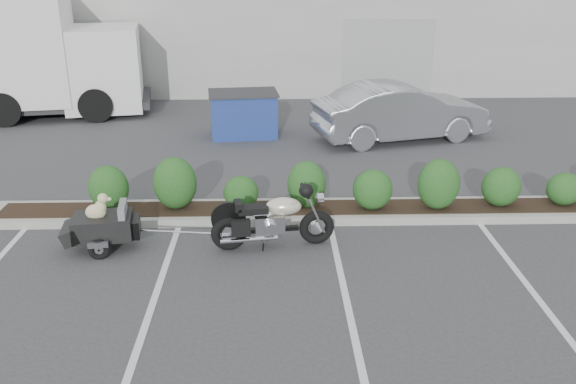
{
  "coord_description": "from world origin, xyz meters",
  "views": [
    {
      "loc": [
        0.19,
        -8.16,
        4.52
      ],
      "look_at": [
        0.44,
        1.48,
        0.75
      ],
      "focal_mm": 38.0,
      "sensor_mm": 36.0,
      "label": 1
    }
  ],
  "objects_px": {
    "pet_trailer": "(102,225)",
    "delivery_truck": "(13,60)",
    "dumpster": "(243,114)",
    "motorcycle": "(273,221)",
    "sedan": "(401,112)"
  },
  "relations": [
    {
      "from": "sedan",
      "to": "delivery_truck",
      "type": "bearing_deg",
      "value": 60.54
    },
    {
      "from": "motorcycle",
      "to": "sedan",
      "type": "xyz_separation_m",
      "value": [
        3.32,
        6.22,
        0.27
      ]
    },
    {
      "from": "sedan",
      "to": "delivery_truck",
      "type": "height_order",
      "value": "delivery_truck"
    },
    {
      "from": "dumpster",
      "to": "delivery_truck",
      "type": "height_order",
      "value": "delivery_truck"
    },
    {
      "from": "motorcycle",
      "to": "pet_trailer",
      "type": "xyz_separation_m",
      "value": [
        -2.78,
        0.02,
        -0.06
      ]
    },
    {
      "from": "motorcycle",
      "to": "pet_trailer",
      "type": "height_order",
      "value": "motorcycle"
    },
    {
      "from": "motorcycle",
      "to": "dumpster",
      "type": "bearing_deg",
      "value": 88.6
    },
    {
      "from": "motorcycle",
      "to": "pet_trailer",
      "type": "distance_m",
      "value": 2.78
    },
    {
      "from": "sedan",
      "to": "delivery_truck",
      "type": "relative_size",
      "value": 0.57
    },
    {
      "from": "sedan",
      "to": "pet_trailer",
      "type": "bearing_deg",
      "value": 120.41
    },
    {
      "from": "pet_trailer",
      "to": "dumpster",
      "type": "height_order",
      "value": "dumpster"
    },
    {
      "from": "pet_trailer",
      "to": "sedan",
      "type": "distance_m",
      "value": 8.71
    },
    {
      "from": "pet_trailer",
      "to": "delivery_truck",
      "type": "xyz_separation_m",
      "value": [
        -4.76,
        8.99,
        1.25
      ]
    },
    {
      "from": "dumpster",
      "to": "delivery_truck",
      "type": "distance_m",
      "value": 7.25
    },
    {
      "from": "motorcycle",
      "to": "delivery_truck",
      "type": "relative_size",
      "value": 0.26
    }
  ]
}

